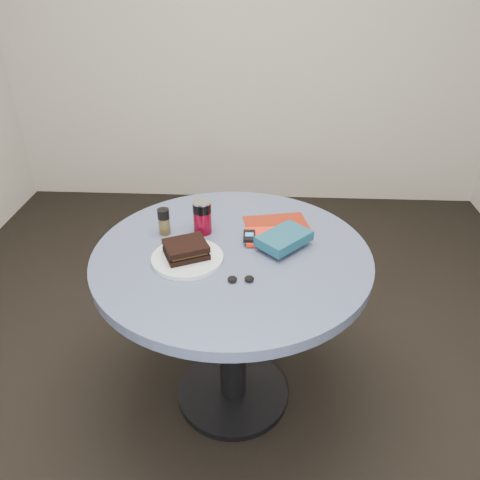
{
  "coord_description": "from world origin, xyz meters",
  "views": [
    {
      "loc": [
        0.1,
        -1.41,
        1.66
      ],
      "look_at": [
        0.03,
        0.0,
        0.8
      ],
      "focal_mm": 35.0,
      "sensor_mm": 36.0,
      "label": 1
    }
  ],
  "objects_px": {
    "magazine": "(277,225)",
    "table": "(232,288)",
    "plate": "(187,258)",
    "soda_can": "(202,217)",
    "mp3_player": "(249,236)",
    "novel": "(284,238)",
    "pepper_grinder": "(164,221)",
    "sandwich": "(186,249)",
    "red_book": "(270,236)",
    "headphones": "(241,279)"
  },
  "relations": [
    {
      "from": "plate",
      "to": "red_book",
      "type": "relative_size",
      "value": 1.36
    },
    {
      "from": "pepper_grinder",
      "to": "red_book",
      "type": "relative_size",
      "value": 0.56
    },
    {
      "from": "soda_can",
      "to": "red_book",
      "type": "xyz_separation_m",
      "value": [
        0.26,
        -0.04,
        -0.05
      ]
    },
    {
      "from": "novel",
      "to": "mp3_player",
      "type": "distance_m",
      "value": 0.13
    },
    {
      "from": "plate",
      "to": "mp3_player",
      "type": "distance_m",
      "value": 0.25
    },
    {
      "from": "headphones",
      "to": "pepper_grinder",
      "type": "bearing_deg",
      "value": 136.12
    },
    {
      "from": "table",
      "to": "mp3_player",
      "type": "bearing_deg",
      "value": 48.81
    },
    {
      "from": "headphones",
      "to": "sandwich",
      "type": "bearing_deg",
      "value": 148.37
    },
    {
      "from": "plate",
      "to": "mp3_player",
      "type": "relative_size",
      "value": 3.21
    },
    {
      "from": "plate",
      "to": "soda_can",
      "type": "relative_size",
      "value": 1.9
    },
    {
      "from": "plate",
      "to": "soda_can",
      "type": "xyz_separation_m",
      "value": [
        0.03,
        0.2,
        0.06
      ]
    },
    {
      "from": "mp3_player",
      "to": "headphones",
      "type": "distance_m",
      "value": 0.25
    },
    {
      "from": "table",
      "to": "novel",
      "type": "bearing_deg",
      "value": 11.56
    },
    {
      "from": "table",
      "to": "mp3_player",
      "type": "distance_m",
      "value": 0.21
    },
    {
      "from": "magazine",
      "to": "pepper_grinder",
      "type": "bearing_deg",
      "value": 178.62
    },
    {
      "from": "plate",
      "to": "magazine",
      "type": "bearing_deg",
      "value": 39.38
    },
    {
      "from": "pepper_grinder",
      "to": "magazine",
      "type": "bearing_deg",
      "value": 10.51
    },
    {
      "from": "magazine",
      "to": "novel",
      "type": "relative_size",
      "value": 1.29
    },
    {
      "from": "mp3_player",
      "to": "plate",
      "type": "bearing_deg",
      "value": -147.89
    },
    {
      "from": "magazine",
      "to": "table",
      "type": "bearing_deg",
      "value": -142.05
    },
    {
      "from": "plate",
      "to": "novel",
      "type": "distance_m",
      "value": 0.35
    },
    {
      "from": "novel",
      "to": "pepper_grinder",
      "type": "bearing_deg",
      "value": 123.9
    },
    {
      "from": "novel",
      "to": "plate",
      "type": "bearing_deg",
      "value": 150.46
    },
    {
      "from": "magazine",
      "to": "red_book",
      "type": "height_order",
      "value": "red_book"
    },
    {
      "from": "table",
      "to": "novel",
      "type": "distance_m",
      "value": 0.28
    },
    {
      "from": "headphones",
      "to": "red_book",
      "type": "bearing_deg",
      "value": 70.51
    },
    {
      "from": "headphones",
      "to": "magazine",
      "type": "bearing_deg",
      "value": 71.63
    },
    {
      "from": "table",
      "to": "pepper_grinder",
      "type": "height_order",
      "value": "pepper_grinder"
    },
    {
      "from": "pepper_grinder",
      "to": "novel",
      "type": "xyz_separation_m",
      "value": [
        0.45,
        -0.08,
        -0.01
      ]
    },
    {
      "from": "pepper_grinder",
      "to": "headphones",
      "type": "distance_m",
      "value": 0.42
    },
    {
      "from": "mp3_player",
      "to": "pepper_grinder",
      "type": "bearing_deg",
      "value": 171.73
    },
    {
      "from": "sandwich",
      "to": "red_book",
      "type": "bearing_deg",
      "value": 27.23
    },
    {
      "from": "red_book",
      "to": "mp3_player",
      "type": "relative_size",
      "value": 2.37
    },
    {
      "from": "pepper_grinder",
      "to": "red_book",
      "type": "bearing_deg",
      "value": -3.19
    },
    {
      "from": "novel",
      "to": "table",
      "type": "bearing_deg",
      "value": 145.31
    },
    {
      "from": "headphones",
      "to": "plate",
      "type": "bearing_deg",
      "value": 149.31
    },
    {
      "from": "mp3_player",
      "to": "headphones",
      "type": "relative_size",
      "value": 0.87
    },
    {
      "from": "sandwich",
      "to": "pepper_grinder",
      "type": "relative_size",
      "value": 1.73
    },
    {
      "from": "sandwich",
      "to": "headphones",
      "type": "height_order",
      "value": "sandwich"
    },
    {
      "from": "pepper_grinder",
      "to": "mp3_player",
      "type": "relative_size",
      "value": 1.32
    },
    {
      "from": "table",
      "to": "sandwich",
      "type": "relative_size",
      "value": 5.62
    },
    {
      "from": "table",
      "to": "red_book",
      "type": "relative_size",
      "value": 5.42
    },
    {
      "from": "table",
      "to": "magazine",
      "type": "relative_size",
      "value": 4.1
    },
    {
      "from": "novel",
      "to": "mp3_player",
      "type": "relative_size",
      "value": 2.42
    },
    {
      "from": "table",
      "to": "mp3_player",
      "type": "relative_size",
      "value": 12.83
    },
    {
      "from": "red_book",
      "to": "novel",
      "type": "height_order",
      "value": "novel"
    },
    {
      "from": "novel",
      "to": "headphones",
      "type": "distance_m",
      "value": 0.26
    },
    {
      "from": "soda_can",
      "to": "pepper_grinder",
      "type": "relative_size",
      "value": 1.28
    },
    {
      "from": "plate",
      "to": "headphones",
      "type": "distance_m",
      "value": 0.22
    },
    {
      "from": "mp3_player",
      "to": "magazine",
      "type": "bearing_deg",
      "value": 50.42
    }
  ]
}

